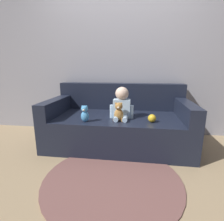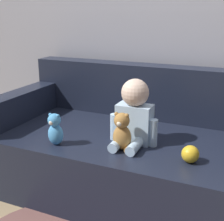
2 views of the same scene
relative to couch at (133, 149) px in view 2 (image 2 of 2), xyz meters
name	(u,v)px [view 2 (image 2 of 2)]	position (x,y,z in m)	size (l,w,h in m)	color
ground_plane	(130,189)	(0.00, -0.06, -0.30)	(12.00, 12.00, 0.00)	#9E8460
wall_back	(160,1)	(0.00, 0.52, 1.00)	(8.00, 0.05, 2.60)	#93939E
couch	(133,149)	(0.00, 0.00, 0.00)	(1.94, 0.98, 0.84)	black
person_baby	(134,115)	(0.06, -0.18, 0.32)	(0.31, 0.31, 0.41)	silver
teddy_bear_brown	(122,133)	(0.04, -0.31, 0.25)	(0.14, 0.11, 0.23)	#AD7A3D
plush_toy_side	(55,129)	(-0.37, -0.41, 0.24)	(0.10, 0.09, 0.21)	#4C9EDB
toy_ball	(190,154)	(0.44, -0.31, 0.19)	(0.10, 0.10, 0.10)	gold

